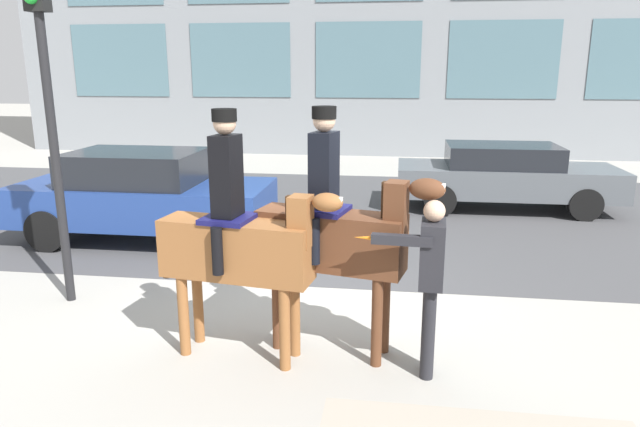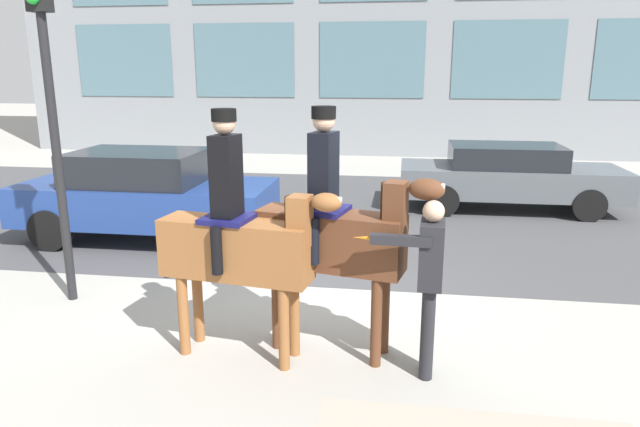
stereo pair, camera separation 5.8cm
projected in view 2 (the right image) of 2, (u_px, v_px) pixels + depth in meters
The scene contains 8 objects.
ground_plane at pixel (307, 301), 7.32m from camera, with size 80.00×80.00×0.00m, color #9E9B93.
road_surface at pixel (345, 212), 11.88m from camera, with size 24.71×8.50×0.01m.
mounted_horse_lead at pixel (239, 241), 5.66m from camera, with size 1.94×0.66×2.53m.
mounted_horse_companion at pixel (334, 232), 5.74m from camera, with size 1.93×0.76×2.55m.
pedestrian_bystander at pixel (429, 275), 5.32m from camera, with size 0.85×0.43×1.74m.
street_car_near_lane at pixel (145, 194), 9.79m from camera, with size 4.30×1.82×1.56m.
street_car_far_lane at pixel (508, 175), 11.98m from camera, with size 4.52×1.78×1.38m.
traffic_light at pixel (47, 74), 6.70m from camera, with size 0.24×0.29×4.25m.
Camera 2 is at (1.17, -6.72, 2.89)m, focal length 32.00 mm.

